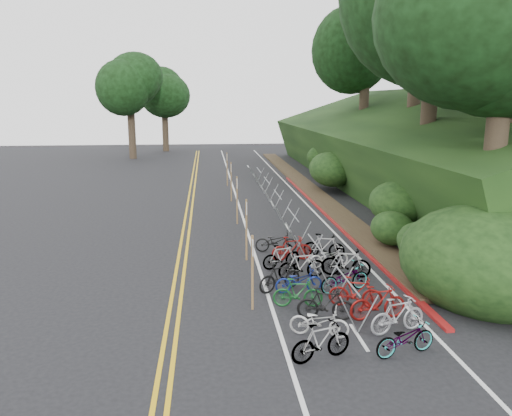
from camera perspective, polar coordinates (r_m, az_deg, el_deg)
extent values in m
plane|color=black|center=(15.52, -1.83, -11.75)|extent=(120.00, 120.00, 0.00)
cube|color=gold|center=(24.99, -8.32, -2.52)|extent=(0.12, 80.00, 0.01)
cube|color=gold|center=(24.97, -7.64, -2.50)|extent=(0.12, 80.00, 0.01)
cube|color=silver|center=(25.03, -1.10, -2.36)|extent=(0.12, 80.00, 0.01)
cube|color=silver|center=(25.70, 8.28, -2.10)|extent=(0.12, 80.00, 0.01)
cube|color=silver|center=(14.26, 11.68, -14.25)|extent=(0.10, 1.60, 0.01)
cube|color=silver|center=(19.63, 6.49, -6.58)|extent=(0.10, 1.60, 0.01)
cube|color=silver|center=(25.28, 3.65, -2.24)|extent=(0.10, 1.60, 0.01)
cube|color=silver|center=(31.06, 1.87, 0.51)|extent=(0.10, 1.60, 0.01)
cube|color=silver|center=(36.91, 0.65, 2.38)|extent=(0.10, 1.60, 0.01)
cube|color=silver|center=(42.81, -0.23, 3.75)|extent=(0.10, 1.60, 0.01)
cube|color=silver|center=(48.73, -0.91, 4.78)|extent=(0.10, 1.60, 0.01)
cube|color=maroon|center=(27.69, 8.30, -0.97)|extent=(0.25, 28.00, 0.10)
cube|color=black|center=(39.08, 16.11, 6.59)|extent=(12.32, 44.00, 9.11)
cube|color=#382819|center=(37.41, 5.69, 2.57)|extent=(1.40, 44.00, 0.16)
ellipsoid|color=#284C19|center=(19.69, 18.96, -3.96)|extent=(2.00, 2.80, 1.60)
ellipsoid|color=#284C19|center=(24.35, 15.93, 0.48)|extent=(2.60, 3.64, 2.08)
ellipsoid|color=#284C19|center=(30.22, 13.97, 3.65)|extent=(2.20, 3.08, 1.76)
ellipsoid|color=#284C19|center=(35.56, 8.59, 4.41)|extent=(3.00, 4.20, 2.40)
ellipsoid|color=#284C19|center=(41.49, 7.51, 5.77)|extent=(2.40, 3.36, 1.92)
ellipsoid|color=#284C19|center=(45.60, 8.00, 7.19)|extent=(2.80, 3.92, 2.24)
ellipsoid|color=#284C19|center=(22.32, 15.31, -2.24)|extent=(1.80, 2.52, 1.44)
ellipsoid|color=#284C19|center=(34.16, 13.06, 5.67)|extent=(3.20, 4.48, 2.56)
ellipsoid|color=black|center=(17.89, 24.64, -5.47)|extent=(5.28, 6.16, 3.52)
cylinder|color=#2D2319|center=(20.21, 25.49, 4.29)|extent=(0.79, 0.79, 5.46)
ellipsoid|color=black|center=(20.24, 26.84, 18.36)|extent=(7.47, 7.47, 7.10)
cylinder|color=#2D2319|center=(28.75, 19.13, 10.26)|extent=(0.84, 0.84, 6.30)
cylinder|color=#2D2319|center=(37.07, 17.63, 12.38)|extent=(0.88, 0.88, 7.15)
cylinder|color=#2D2319|center=(44.24, 12.21, 11.21)|extent=(0.81, 0.81, 5.88)
ellipsoid|color=black|center=(44.49, 12.53, 18.04)|extent=(7.85, 7.85, 7.45)
cylinder|color=#2D2319|center=(52.62, 12.22, 12.55)|extent=(0.86, 0.86, 6.73)
ellipsoid|color=black|center=(53.05, 12.54, 19.21)|extent=(9.34, 9.34, 8.87)
cylinder|color=#2D2319|center=(56.84, -13.99, 8.25)|extent=(0.79, 0.79, 5.46)
ellipsoid|color=black|center=(56.75, -14.26, 13.26)|extent=(7.47, 7.47, 7.10)
cylinder|color=#2D2319|center=(64.46, -10.31, 8.65)|extent=(0.77, 0.77, 5.04)
ellipsoid|color=black|center=(64.36, -10.47, 12.63)|extent=(6.54, 6.54, 6.21)
cylinder|color=gray|center=(15.16, 10.38, -8.11)|extent=(0.05, 2.59, 0.05)
cylinder|color=gray|center=(14.23, 10.53, -11.87)|extent=(0.55, 0.04, 1.07)
cylinder|color=gray|center=(14.39, 12.72, -11.69)|extent=(0.55, 0.04, 1.07)
cylinder|color=gray|center=(16.36, 8.20, -8.52)|extent=(0.55, 0.04, 1.07)
cylinder|color=gray|center=(16.50, 10.11, -8.41)|extent=(0.55, 0.04, 1.07)
cylinder|color=gray|center=(18.33, 6.92, -4.20)|extent=(0.05, 3.00, 0.05)
cylinder|color=gray|center=(17.15, 6.97, -7.38)|extent=(0.58, 0.04, 1.13)
cylinder|color=gray|center=(17.28, 8.80, -7.29)|extent=(0.58, 0.04, 1.13)
cylinder|color=gray|center=(19.75, 5.21, -4.69)|extent=(0.58, 0.04, 1.13)
cylinder|color=gray|center=(19.86, 6.80, -4.63)|extent=(0.58, 0.04, 1.13)
cylinder|color=gray|center=(23.08, 4.25, -0.72)|extent=(0.05, 3.00, 0.05)
cylinder|color=gray|center=(21.83, 4.13, -3.03)|extent=(0.58, 0.04, 1.13)
cylinder|color=gray|center=(21.93, 5.57, -2.98)|extent=(0.58, 0.04, 1.13)
cylinder|color=gray|center=(24.51, 3.02, -1.32)|extent=(0.58, 0.04, 1.13)
cylinder|color=gray|center=(24.60, 4.31, -1.29)|extent=(0.58, 0.04, 1.13)
cylinder|color=gray|center=(27.91, 2.49, 1.56)|extent=(0.05, 3.00, 0.05)
cylinder|color=gray|center=(26.63, 2.31, -0.22)|extent=(0.58, 0.04, 1.13)
cylinder|color=gray|center=(26.71, 3.50, -0.19)|extent=(0.58, 0.04, 1.13)
cylinder|color=gray|center=(29.35, 1.55, 0.95)|extent=(0.58, 0.04, 1.13)
cylinder|color=gray|center=(29.42, 2.64, 0.97)|extent=(0.58, 0.04, 1.13)
cylinder|color=gray|center=(32.80, 1.26, 3.17)|extent=(0.05, 3.00, 0.05)
cylinder|color=gray|center=(31.49, 1.05, 1.73)|extent=(0.58, 0.04, 1.13)
cylinder|color=gray|center=(31.56, 2.06, 1.75)|extent=(0.58, 0.04, 1.13)
cylinder|color=gray|center=(34.23, 0.50, 2.58)|extent=(0.58, 0.04, 1.13)
cylinder|color=gray|center=(34.29, 1.43, 2.59)|extent=(0.58, 0.04, 1.13)
cylinder|color=gray|center=(37.71, 0.34, 4.36)|extent=(0.05, 3.00, 0.05)
cylinder|color=gray|center=(36.39, 0.13, 3.15)|extent=(0.58, 0.04, 1.13)
cylinder|color=gray|center=(36.45, 1.01, 3.17)|extent=(0.58, 0.04, 1.13)
cylinder|color=gray|center=(39.14, -0.29, 3.79)|extent=(0.58, 0.04, 1.13)
cylinder|color=gray|center=(39.20, 0.53, 3.81)|extent=(0.58, 0.04, 1.13)
cylinder|color=brown|center=(15.23, -0.41, -7.43)|extent=(0.08, 0.08, 2.36)
cube|color=silver|center=(14.97, -0.42, -4.43)|extent=(0.02, 0.40, 0.50)
cylinder|color=brown|center=(19.86, -1.10, -2.52)|extent=(0.08, 0.08, 2.50)
cube|color=silver|center=(19.65, -1.11, 0.02)|extent=(0.02, 0.40, 0.50)
cylinder|color=brown|center=(25.70, -2.18, 0.87)|extent=(0.08, 0.08, 2.50)
cube|color=silver|center=(25.54, -2.20, 2.85)|extent=(0.02, 0.40, 0.50)
cylinder|color=brown|center=(31.59, -2.85, 2.99)|extent=(0.08, 0.08, 2.50)
cube|color=silver|center=(31.46, -2.87, 4.61)|extent=(0.02, 0.40, 0.50)
cylinder|color=brown|center=(37.52, -3.32, 4.45)|extent=(0.08, 0.08, 2.50)
cube|color=silver|center=(37.41, -3.34, 5.82)|extent=(0.02, 0.40, 0.50)
imported|color=black|center=(16.93, 2.75, -7.85)|extent=(1.16, 1.69, 1.00)
imported|color=slate|center=(12.78, 7.45, -14.88)|extent=(0.97, 1.73, 1.00)
imported|color=slate|center=(13.47, 16.68, -14.06)|extent=(1.05, 1.82, 0.90)
imported|color=beige|center=(13.98, 7.24, -12.74)|extent=(1.07, 1.72, 0.85)
imported|color=#9E9EA3|center=(14.54, 15.90, -11.69)|extent=(0.94, 1.80, 1.04)
imported|color=black|center=(14.93, 7.95, -10.78)|extent=(0.79, 1.72, 1.00)
imported|color=maroon|center=(15.23, 13.77, -10.44)|extent=(0.71, 1.80, 1.05)
imported|color=#144C1E|center=(15.71, 4.81, -9.62)|extent=(0.64, 1.60, 0.94)
imported|color=maroon|center=(15.91, 11.32, -9.42)|extent=(0.98, 1.72, 1.00)
imported|color=navy|center=(16.85, 4.91, -8.25)|extent=(0.68, 1.64, 0.84)
imported|color=slate|center=(17.10, 10.10, -7.85)|extent=(1.21, 1.97, 0.98)
imported|color=slate|center=(18.05, 5.25, -6.49)|extent=(0.77, 1.82, 1.06)
imported|color=slate|center=(18.50, 10.25, -6.14)|extent=(1.07, 1.86, 1.08)
imported|color=slate|center=(19.12, 2.93, -5.54)|extent=(0.94, 1.64, 0.95)
imported|color=beige|center=(19.40, 8.29, -5.55)|extent=(0.83, 1.69, 0.85)
imported|color=maroon|center=(20.04, 4.12, -4.65)|extent=(0.67, 1.71, 1.00)
imported|color=slate|center=(20.52, 7.79, -4.32)|extent=(0.94, 1.74, 1.01)
imported|color=black|center=(21.15, 2.31, -3.82)|extent=(0.81, 1.82, 0.93)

